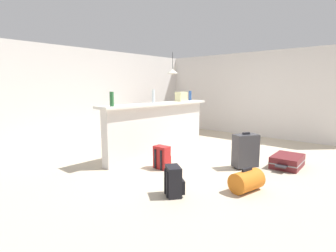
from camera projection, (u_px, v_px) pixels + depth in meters
The scene contains 18 objects.
ground_plane at pixel (191, 154), 5.95m from camera, with size 13.00×13.00×0.05m, color beige.
wall_back at pixel (109, 95), 7.77m from camera, with size 6.60×0.10×2.50m, color silver.
wall_right at pixel (243, 94), 8.20m from camera, with size 0.10×6.00×2.50m, color silver.
partition_half_wall at pixel (158, 130), 5.78m from camera, with size 2.80×0.20×1.09m, color silver.
bar_countertop at pixel (158, 104), 5.69m from camera, with size 2.96×0.40×0.05m, color white.
bottle_green at pixel (112, 99), 4.70m from camera, with size 0.07×0.07×0.26m, color #2D6B38.
bottle_clear at pixel (153, 96), 5.70m from camera, with size 0.06×0.06×0.28m, color silver.
bottle_blue at pixel (190, 96), 6.67m from camera, with size 0.07×0.07×0.24m, color #284C89.
grocery_bag at pixel (181, 97), 6.22m from camera, with size 0.26×0.18×0.22m, color beige.
dining_table at pixel (173, 114), 8.10m from camera, with size 1.10×0.80×0.74m.
dining_chair_near_partition at pixel (186, 120), 7.75m from camera, with size 0.48×0.48×0.93m.
dining_chair_far_side at pixel (160, 117), 8.53m from camera, with size 0.41×0.41×0.93m.
pendant_lamp at pixel (173, 71), 8.03m from camera, with size 0.34×0.34×0.67m.
suitcase_flat_maroon at pixel (287, 161), 4.94m from camera, with size 0.85×0.54×0.22m.
duffel_bag_orange at pixel (247, 181), 3.81m from camera, with size 0.53×0.39×0.34m.
suitcase_upright_charcoal at pixel (245, 151), 4.84m from camera, with size 0.50×0.43×0.67m.
backpack_black at pixel (174, 182), 3.63m from camera, with size 0.33×0.34×0.42m.
backpack_red at pixel (162, 158), 4.84m from camera, with size 0.26×0.29×0.42m.
Camera 1 is at (-4.65, -3.47, 1.51)m, focal length 28.27 mm.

